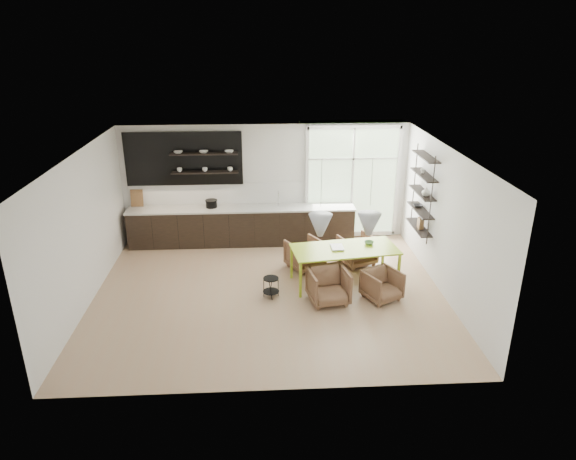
# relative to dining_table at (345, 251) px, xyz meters

# --- Properties ---
(room) EXTENTS (7.02, 6.01, 2.91)m
(room) POSITION_rel_dining_table_xyz_m (-1.00, 0.72, 0.73)
(room) COLOR tan
(room) RESTS_ON ground
(kitchen_run) EXTENTS (5.54, 0.69, 2.75)m
(kitchen_run) POSITION_rel_dining_table_xyz_m (-2.27, 2.31, -0.14)
(kitchen_run) COLOR black
(kitchen_run) RESTS_ON ground
(right_shelving) EXTENTS (0.26, 1.22, 1.90)m
(right_shelving) POSITION_rel_dining_table_xyz_m (1.78, 0.79, 0.92)
(right_shelving) COLOR black
(right_shelving) RESTS_ON ground
(dining_table) EXTENTS (2.28, 1.27, 0.79)m
(dining_table) POSITION_rel_dining_table_xyz_m (0.00, 0.00, 0.00)
(dining_table) COLOR #A2C820
(dining_table) RESTS_ON ground
(armchair_back_left) EXTENTS (0.97, 0.98, 0.66)m
(armchair_back_left) POSITION_rel_dining_table_xyz_m (-0.75, 0.79, -0.41)
(armchair_back_left) COLOR brown
(armchair_back_left) RESTS_ON ground
(armchair_back_right) EXTENTS (0.94, 0.95, 0.67)m
(armchair_back_right) POSITION_rel_dining_table_xyz_m (0.45, 0.94, -0.40)
(armchair_back_right) COLOR brown
(armchair_back_right) RESTS_ON ground
(armchair_front_left) EXTENTS (0.85, 0.87, 0.68)m
(armchair_front_left) POSITION_rel_dining_table_xyz_m (-0.43, -0.78, -0.39)
(armchair_front_left) COLOR brown
(armchair_front_left) RESTS_ON ground
(armchair_front_right) EXTENTS (0.87, 0.88, 0.60)m
(armchair_front_right) POSITION_rel_dining_table_xyz_m (0.64, -0.73, -0.43)
(armchair_front_right) COLOR brown
(armchair_front_right) RESTS_ON ground
(wire_stool) EXTENTS (0.33, 0.33, 0.41)m
(wire_stool) POSITION_rel_dining_table_xyz_m (-1.54, -0.52, -0.47)
(wire_stool) COLOR black
(wire_stool) RESTS_ON ground
(table_book) EXTENTS (0.26, 0.35, 0.03)m
(table_book) POSITION_rel_dining_table_xyz_m (-0.29, 0.02, 0.07)
(table_book) COLOR white
(table_book) RESTS_ON dining_table
(table_bowl) EXTENTS (0.23, 0.23, 0.06)m
(table_bowl) POSITION_rel_dining_table_xyz_m (0.54, 0.19, 0.08)
(table_bowl) COLOR #5E8C50
(table_bowl) RESTS_ON dining_table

